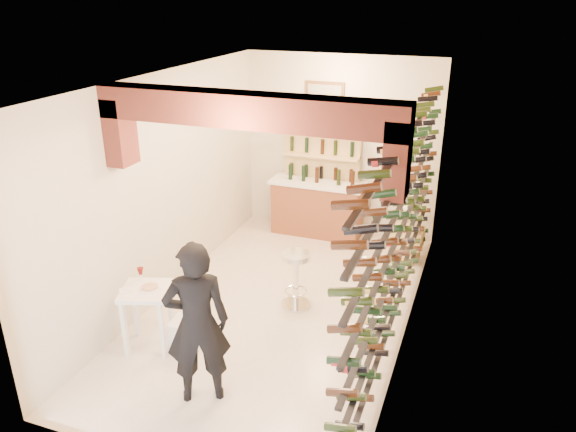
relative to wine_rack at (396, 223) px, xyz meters
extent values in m
plane|color=beige|center=(-1.53, 0.00, -1.55)|extent=(6.00, 6.00, 0.00)
cube|color=beige|center=(-1.53, 3.00, 0.05)|extent=(3.50, 0.02, 3.20)
cube|color=beige|center=(-1.53, -3.00, 0.05)|extent=(3.50, 0.02, 3.20)
cube|color=beige|center=(-3.28, 0.00, 0.05)|extent=(0.02, 6.00, 3.20)
cube|color=beige|center=(0.22, 0.00, 0.05)|extent=(0.02, 6.00, 3.20)
cube|color=#965935|center=(-1.53, 0.00, 1.65)|extent=(3.50, 6.00, 0.02)
cube|color=#9B4436|center=(-1.53, -1.00, 1.47)|extent=(3.50, 0.35, 0.36)
cube|color=#9B4436|center=(-3.16, -1.00, 1.10)|extent=(0.24, 0.35, 0.80)
cube|color=#9B4436|center=(0.10, -1.00, 1.10)|extent=(0.24, 0.35, 0.80)
cube|color=black|center=(0.06, 0.00, -1.30)|extent=(0.06, 5.70, 0.03)
cube|color=black|center=(0.06, 0.00, -0.90)|extent=(0.06, 5.70, 0.03)
cube|color=black|center=(0.06, 0.00, -0.50)|extent=(0.06, 5.70, 0.03)
cube|color=black|center=(0.06, 0.00, -0.10)|extent=(0.06, 5.70, 0.03)
cube|color=black|center=(0.06, 0.00, 0.30)|extent=(0.06, 5.70, 0.03)
cube|color=black|center=(0.06, 0.00, 0.70)|extent=(0.06, 5.70, 0.03)
cube|color=black|center=(0.06, 0.00, 1.10)|extent=(0.06, 5.70, 0.03)
cube|color=brown|center=(-1.83, 2.65, -1.07)|extent=(1.60, 0.55, 0.96)
cube|color=white|center=(-1.83, 2.65, -0.56)|extent=(1.70, 0.62, 0.05)
cube|color=#DBBB7B|center=(-1.83, 2.92, -0.55)|extent=(1.40, 0.10, 2.00)
cube|color=#DBBB7B|center=(-1.83, 2.82, -1.10)|extent=(1.40, 0.28, 0.04)
cube|color=#DBBB7B|center=(-1.83, 2.82, -0.60)|extent=(1.40, 0.28, 0.04)
cube|color=#DBBB7B|center=(-1.83, 2.82, -0.10)|extent=(1.40, 0.28, 0.04)
cube|color=#DBBB7B|center=(-1.83, 2.82, 0.40)|extent=(1.40, 0.28, 0.04)
cube|color=brown|center=(-1.83, 2.97, 0.90)|extent=(0.70, 0.04, 0.55)
cube|color=#99998C|center=(-1.83, 2.94, 0.90)|extent=(0.60, 0.01, 0.45)
cube|color=white|center=(-2.76, -1.40, -0.75)|extent=(0.72, 0.72, 0.05)
cube|color=white|center=(-2.91, -1.69, -1.16)|extent=(0.05, 0.05, 0.77)
cube|color=white|center=(-2.47, -1.55, -1.16)|extent=(0.05, 0.05, 0.77)
cube|color=white|center=(-3.05, -1.26, -1.16)|extent=(0.05, 0.05, 0.77)
cube|color=white|center=(-2.61, -1.11, -1.16)|extent=(0.05, 0.05, 0.77)
cylinder|color=white|center=(-2.71, -1.38, -0.72)|extent=(0.26, 0.26, 0.02)
cylinder|color=#BF7266|center=(-2.71, -1.38, -0.70)|extent=(0.20, 0.20, 0.02)
cube|color=white|center=(-2.96, -1.53, -0.72)|extent=(0.18, 0.18, 0.02)
cylinder|color=white|center=(-2.92, -1.24, -0.72)|extent=(0.08, 0.08, 0.00)
cylinder|color=white|center=(-2.92, -1.24, -0.67)|extent=(0.01, 0.01, 0.10)
cone|color=#510707|center=(-2.92, -1.24, -0.59)|extent=(0.08, 0.08, 0.09)
cube|color=white|center=(-2.29, -1.31, -1.34)|extent=(0.37, 0.37, 0.42)
imported|color=black|center=(-1.70, -2.01, -0.60)|extent=(0.83, 0.74, 1.89)
cylinder|color=silver|center=(-1.35, 0.14, -1.53)|extent=(0.43, 0.43, 0.03)
cylinder|color=silver|center=(-1.35, 0.14, -1.15)|extent=(0.09, 0.09, 0.75)
cylinder|color=silver|center=(-1.35, 0.14, -0.76)|extent=(0.41, 0.41, 0.07)
torus|color=silver|center=(-1.35, 0.14, -1.31)|extent=(0.33, 0.33, 0.03)
cube|color=#DCB979|center=(-0.13, 2.13, -1.42)|extent=(0.50, 0.41, 0.26)
cube|color=#DCB979|center=(-0.13, 2.13, -1.13)|extent=(0.57, 0.42, 0.32)
camera|label=1|loc=(0.89, -6.28, 2.66)|focal=34.33mm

